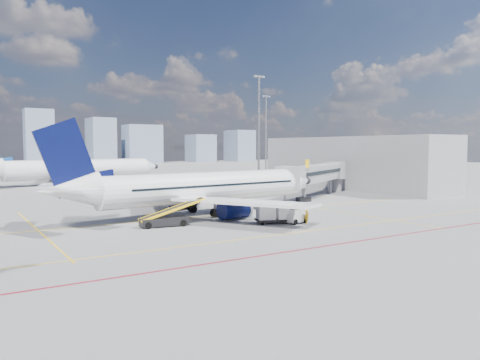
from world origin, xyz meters
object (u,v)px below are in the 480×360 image
object	(u,v)px
second_aircraft	(72,169)
cargo_dolly	(275,212)
main_aircraft	(198,188)
ramp_worker	(307,215)
baggage_tug	(295,216)
belt_loader	(165,219)

from	to	relation	value
second_aircraft	cargo_dolly	bearing A→B (deg)	-95.09
main_aircraft	cargo_dolly	distance (m)	10.50
ramp_worker	main_aircraft	bearing A→B (deg)	52.60
baggage_tug	ramp_worker	size ratio (longest dim) A/B	1.35
second_aircraft	belt_loader	distance (m)	61.04
main_aircraft	second_aircraft	size ratio (longest dim) A/B	0.87
baggage_tug	belt_loader	distance (m)	13.49
belt_loader	baggage_tug	bearing A→B (deg)	-17.89
cargo_dolly	second_aircraft	bearing A→B (deg)	115.74
belt_loader	ramp_worker	xyz separation A→B (m)	(13.29, -6.27, 0.22)
second_aircraft	baggage_tug	world-z (taller)	second_aircraft
second_aircraft	cargo_dolly	distance (m)	65.50
baggage_tug	cargo_dolly	bearing A→B (deg)	132.97
baggage_tug	cargo_dolly	world-z (taller)	cargo_dolly
cargo_dolly	belt_loader	world-z (taller)	belt_loader
second_aircraft	baggage_tug	xyz separation A→B (m)	(7.87, -66.39, -2.45)
main_aircraft	baggage_tug	distance (m)	12.40
main_aircraft	cargo_dolly	bearing A→B (deg)	-71.93
baggage_tug	ramp_worker	xyz separation A→B (m)	(1.00, -0.71, 0.17)
main_aircraft	belt_loader	size ratio (longest dim) A/B	5.35
baggage_tug	cargo_dolly	size ratio (longest dim) A/B	0.57
cargo_dolly	belt_loader	size ratio (longest dim) A/B	0.64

